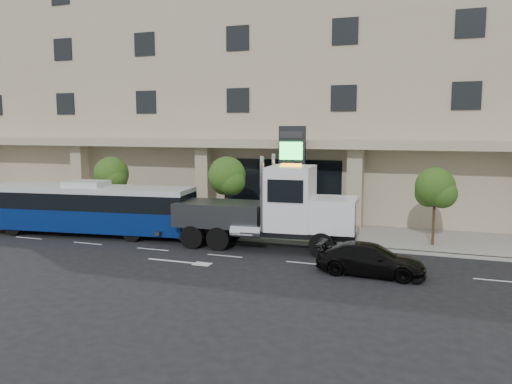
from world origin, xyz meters
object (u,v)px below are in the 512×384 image
at_px(signage_pylon, 292,178).
at_px(black_sedan, 371,259).
at_px(tow_truck, 273,210).
at_px(city_bus, 87,208).

bearing_deg(signage_pylon, black_sedan, -59.86).
height_order(black_sedan, signage_pylon, signage_pylon).
bearing_deg(tow_truck, black_sedan, -34.21).
bearing_deg(tow_truck, city_bus, 178.25).
bearing_deg(tow_truck, signage_pylon, 88.16).
xyz_separation_m(city_bus, tow_truck, (11.12, 0.42, 0.37)).
distance_m(black_sedan, signage_pylon, 9.50).
bearing_deg(city_bus, black_sedan, -16.24).
bearing_deg(black_sedan, signage_pylon, 39.75).
height_order(city_bus, tow_truck, tow_truck).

